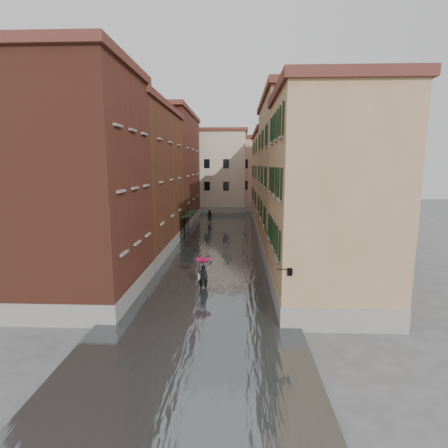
# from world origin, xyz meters

# --- Properties ---
(ground) EXTENTS (120.00, 120.00, 0.00)m
(ground) POSITION_xyz_m (0.00, 0.00, 0.00)
(ground) COLOR #555558
(ground) RESTS_ON ground
(floodwater) EXTENTS (10.00, 60.00, 0.20)m
(floodwater) POSITION_xyz_m (0.00, 13.00, 0.10)
(floodwater) COLOR #484E50
(floodwater) RESTS_ON ground
(building_left_near) EXTENTS (6.00, 8.00, 13.00)m
(building_left_near) POSITION_xyz_m (-7.00, -2.00, 6.50)
(building_left_near) COLOR brown
(building_left_near) RESTS_ON ground
(building_left_mid) EXTENTS (6.00, 14.00, 12.50)m
(building_left_mid) POSITION_xyz_m (-7.00, 9.00, 6.25)
(building_left_mid) COLOR brown
(building_left_mid) RESTS_ON ground
(building_left_far) EXTENTS (6.00, 16.00, 14.00)m
(building_left_far) POSITION_xyz_m (-7.00, 24.00, 7.00)
(building_left_far) COLOR brown
(building_left_far) RESTS_ON ground
(building_right_near) EXTENTS (6.00, 8.00, 11.50)m
(building_right_near) POSITION_xyz_m (7.00, -2.00, 5.75)
(building_right_near) COLOR #9B7A50
(building_right_near) RESTS_ON ground
(building_right_mid) EXTENTS (6.00, 14.00, 13.00)m
(building_right_mid) POSITION_xyz_m (7.00, 9.00, 6.50)
(building_right_mid) COLOR #977B5B
(building_right_mid) RESTS_ON ground
(building_right_far) EXTENTS (6.00, 16.00, 11.50)m
(building_right_far) POSITION_xyz_m (7.00, 24.00, 5.75)
(building_right_far) COLOR #9B7A50
(building_right_far) RESTS_ON ground
(building_end_cream) EXTENTS (12.00, 9.00, 13.00)m
(building_end_cream) POSITION_xyz_m (-3.00, 38.00, 6.50)
(building_end_cream) COLOR beige
(building_end_cream) RESTS_ON ground
(building_end_pink) EXTENTS (10.00, 9.00, 12.00)m
(building_end_pink) POSITION_xyz_m (6.00, 40.00, 6.00)
(building_end_pink) COLOR tan
(building_end_pink) RESTS_ON ground
(awning_near) EXTENTS (1.09, 2.94, 2.80)m
(awning_near) POSITION_xyz_m (-3.49, 14.48, 2.47)
(awning_near) COLOR black
(awning_near) RESTS_ON ground
(awning_far) EXTENTS (1.09, 3.38, 2.80)m
(awning_far) POSITION_xyz_m (-3.48, 17.09, 2.48)
(awning_far) COLOR black
(awning_far) RESTS_ON ground
(wall_lantern) EXTENTS (0.71, 0.22, 0.35)m
(wall_lantern) POSITION_xyz_m (4.33, -6.00, 3.01)
(wall_lantern) COLOR black
(wall_lantern) RESTS_ON ground
(window_planters) EXTENTS (0.59, 8.36, 0.84)m
(window_planters) POSITION_xyz_m (4.12, -0.82, 3.51)
(window_planters) COLOR #A15634
(window_planters) RESTS_ON ground
(pedestrian_main) EXTENTS (1.01, 1.01, 2.06)m
(pedestrian_main) POSITION_xyz_m (-0.25, -0.64, 1.27)
(pedestrian_main) COLOR black
(pedestrian_main) RESTS_ON ground
(pedestrian_far) EXTENTS (0.95, 0.75, 1.89)m
(pedestrian_far) POSITION_xyz_m (-1.81, 24.26, 0.95)
(pedestrian_far) COLOR black
(pedestrian_far) RESTS_ON ground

